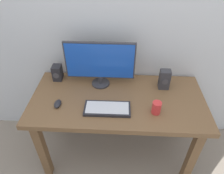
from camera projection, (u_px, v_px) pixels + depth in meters
ground_plane at (117, 151)px, 2.25m from camera, size 6.00×6.00×0.00m
desk at (118, 107)px, 1.84m from camera, size 1.49×0.71×0.77m
monitor at (100, 63)px, 1.79m from camera, size 0.61×0.16×0.42m
keyboard_primary at (107, 109)px, 1.65m from camera, size 0.37×0.17×0.03m
mouse at (58, 104)px, 1.69m from camera, size 0.06×0.10×0.03m
speaker_right at (164, 79)px, 1.82m from camera, size 0.09×0.08×0.18m
speaker_left at (57, 73)px, 1.94m from camera, size 0.08×0.10×0.15m
coffee_mug at (156, 108)px, 1.60m from camera, size 0.07×0.07×0.11m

